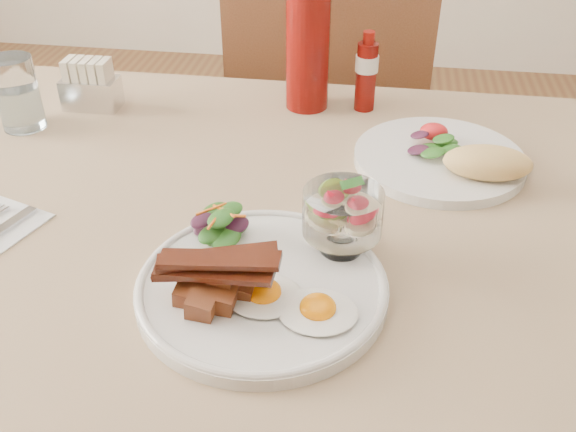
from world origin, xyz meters
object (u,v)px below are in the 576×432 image
hot_sauce_bottle (366,73)px  second_plate (450,158)px  main_plate (262,288)px  table (283,267)px  sugar_caddy (91,87)px  ketchup_bottle (308,50)px  fruit_cup (343,213)px  chair_far (328,136)px  water_glass (18,98)px

hot_sauce_bottle → second_plate: bearing=-54.0°
main_plate → second_plate: bearing=54.7°
table → sugar_caddy: 0.48m
ketchup_bottle → sugar_caddy: (-0.36, -0.06, -0.06)m
fruit_cup → ketchup_bottle: ketchup_bottle is taller
second_plate → hot_sauce_bottle: (-0.14, 0.19, 0.05)m
table → main_plate: (0.00, -0.16, 0.10)m
ketchup_bottle → second_plate: bearing=-37.8°
chair_far → sugar_caddy: size_ratio=9.83×
table → fruit_cup: fruit_cup is taller
main_plate → water_glass: size_ratio=2.39×
table → chair_far: size_ratio=1.43×
ketchup_bottle → sugar_caddy: ketchup_bottle is taller
fruit_cup → ketchup_bottle: bearing=102.7°
chair_far → second_plate: chair_far is taller
table → ketchup_bottle: 0.39m
chair_far → sugar_caddy: (-0.38, -0.39, 0.26)m
fruit_cup → second_plate: size_ratio=0.37×
main_plate → ketchup_bottle: ketchup_bottle is taller
main_plate → sugar_caddy: size_ratio=2.96×
sugar_caddy → hot_sauce_bottle: bearing=7.3°
table → hot_sauce_bottle: 0.39m
second_plate → ketchup_bottle: ketchup_bottle is taller
fruit_cup → table: bearing=135.1°
table → main_plate: bearing=-89.6°
main_plate → hot_sauce_bottle: (0.09, 0.50, 0.06)m
hot_sauce_bottle → fruit_cup: bearing=-90.6°
sugar_caddy → water_glass: size_ratio=0.81×
fruit_cup → second_plate: fruit_cup is taller
chair_far → ketchup_bottle: 0.46m
ketchup_bottle → hot_sauce_bottle: bearing=2.3°
main_plate → hot_sauce_bottle: size_ratio=2.06×
second_plate → sugar_caddy: 0.61m
chair_far → second_plate: bearing=-66.4°
chair_far → second_plate: size_ratio=3.68×
chair_far → ketchup_bottle: (-0.01, -0.33, 0.33)m
hot_sauce_bottle → sugar_caddy: hot_sauce_bottle is taller
table → hot_sauce_bottle: bearing=75.8°
main_plate → water_glass: 0.58m
chair_far → second_plate: 0.60m
main_plate → fruit_cup: bearing=42.4°
fruit_cup → hot_sauce_bottle: 0.42m
fruit_cup → water_glass: size_ratio=0.80×
chair_far → water_glass: chair_far is taller
main_plate → water_glass: bearing=143.2°
chair_far → water_glass: bearing=-134.1°
fruit_cup → second_plate: bearing=59.5°
main_plate → ketchup_bottle: (-0.01, 0.49, 0.09)m
chair_far → ketchup_bottle: bearing=-92.2°
second_plate → water_glass: 0.68m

